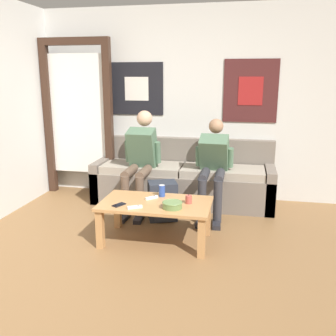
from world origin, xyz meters
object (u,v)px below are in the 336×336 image
object	(u,v)px
couch	(183,181)
coffee_table	(156,209)
ceramic_bowl	(172,204)
person_seated_teen	(213,163)
backpack	(163,202)
game_controller_near_left	(135,207)
cell_phone	(119,205)
drink_can_blue	(162,191)
person_seated_adult	(140,157)
pillar_candle	(189,199)
game_controller_near_right	(152,198)

from	to	relation	value
couch	coffee_table	world-z (taller)	couch
ceramic_bowl	person_seated_teen	bearing A→B (deg)	74.48
backpack	game_controller_near_left	bearing A→B (deg)	-96.80
couch	cell_phone	distance (m)	1.49
drink_can_blue	person_seated_adult	bearing A→B (deg)	120.94
couch	ceramic_bowl	bearing A→B (deg)	-84.84
person_seated_teen	cell_phone	distance (m)	1.39
person_seated_adult	pillar_candle	world-z (taller)	person_seated_adult
person_seated_adult	drink_can_blue	size ratio (longest dim) A/B	9.89
game_controller_near_left	cell_phone	bearing A→B (deg)	164.26
person_seated_teen	drink_can_blue	size ratio (longest dim) A/B	9.18
pillar_candle	backpack	bearing A→B (deg)	124.67
couch	coffee_table	distance (m)	1.27
pillar_candle	game_controller_near_right	bearing A→B (deg)	171.18
person_seated_teen	game_controller_near_right	size ratio (longest dim) A/B	8.82
pillar_candle	game_controller_near_left	bearing A→B (deg)	-153.20
backpack	coffee_table	bearing A→B (deg)	-84.35
drink_can_blue	cell_phone	bearing A→B (deg)	-134.65
backpack	game_controller_near_left	xyz separation A→B (m)	(-0.10, -0.81, 0.21)
couch	coffee_table	size ratio (longest dim) A/B	2.12
person_seated_adult	ceramic_bowl	bearing A→B (deg)	-59.93
person_seated_teen	cell_phone	xyz separation A→B (m)	(-0.83, -1.10, -0.21)
pillar_candle	person_seated_adult	bearing A→B (deg)	129.92
backpack	game_controller_near_right	distance (m)	0.55
pillar_candle	drink_can_blue	distance (m)	0.35
drink_can_blue	game_controller_near_right	xyz separation A→B (m)	(-0.09, -0.10, -0.05)
drink_can_blue	person_seated_teen	bearing A→B (deg)	57.35
person_seated_adult	backpack	world-z (taller)	person_seated_adult
pillar_candle	cell_phone	bearing A→B (deg)	-163.57
coffee_table	game_controller_near_left	size ratio (longest dim) A/B	7.82
person_seated_teen	backpack	bearing A→B (deg)	-148.61
backpack	game_controller_near_right	size ratio (longest dim) A/B	3.52
person_seated_teen	drink_can_blue	distance (m)	0.89
pillar_candle	person_seated_teen	bearing A→B (deg)	79.70
couch	backpack	bearing A→B (deg)	-101.01
cell_phone	ceramic_bowl	bearing A→B (deg)	3.07
person_seated_adult	backpack	size ratio (longest dim) A/B	2.70
person_seated_teen	couch	bearing A→B (deg)	141.87
pillar_candle	game_controller_near_left	size ratio (longest dim) A/B	0.66
person_seated_adult	game_controller_near_right	bearing A→B (deg)	-67.17
cell_phone	backpack	bearing A→B (deg)	70.17
coffee_table	ceramic_bowl	world-z (taller)	ceramic_bowl
person_seated_adult	cell_phone	distance (m)	1.12
backpack	drink_can_blue	distance (m)	0.49
person_seated_adult	cell_phone	size ratio (longest dim) A/B	8.12
person_seated_adult	game_controller_near_right	distance (m)	0.93
person_seated_teen	pillar_candle	bearing A→B (deg)	-100.30
couch	drink_can_blue	world-z (taller)	couch
couch	person_seated_adult	distance (m)	0.70
ceramic_bowl	game_controller_near_right	size ratio (longest dim) A/B	1.51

